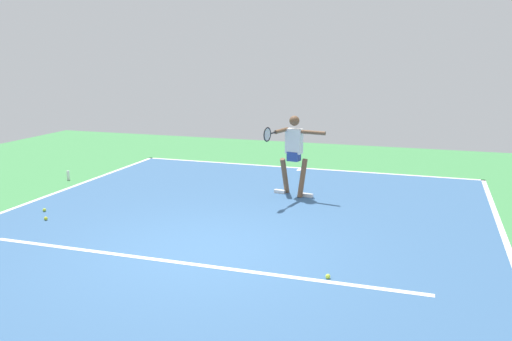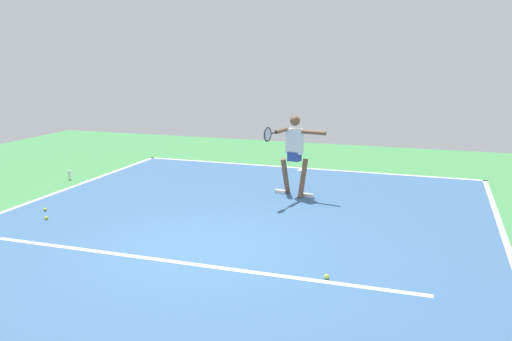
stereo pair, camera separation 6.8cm
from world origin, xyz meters
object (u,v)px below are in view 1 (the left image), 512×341
tennis_ball_by_sideline (328,276)px  water_bottle (68,175)px  tennis_ball_centre_court (44,210)px  tennis_player (293,150)px  tennis_ball_near_player (46,218)px

tennis_ball_by_sideline → water_bottle: water_bottle is taller
tennis_ball_centre_court → water_bottle: (1.25, -2.39, 0.08)m
tennis_player → tennis_ball_by_sideline: tennis_player is taller
tennis_player → tennis_ball_by_sideline: 4.48m
tennis_ball_by_sideline → water_bottle: bearing=-28.5°
tennis_ball_by_sideline → tennis_ball_near_player: bearing=-10.3°
tennis_ball_by_sideline → water_bottle: 8.00m
tennis_ball_near_player → water_bottle: (1.65, -2.84, 0.08)m
tennis_player → water_bottle: 5.57m
tennis_player → tennis_ball_centre_court: tennis_player is taller
tennis_ball_near_player → tennis_ball_centre_court: bearing=-48.5°
tennis_ball_by_sideline → tennis_ball_near_player: (5.38, -0.98, 0.00)m
tennis_ball_by_sideline → tennis_ball_centre_court: 5.95m
tennis_ball_by_sideline → tennis_ball_centre_court: same height
tennis_player → water_bottle: size_ratio=7.83×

